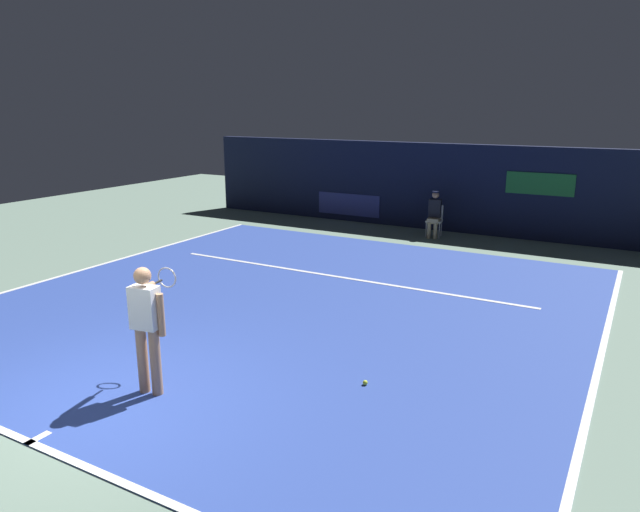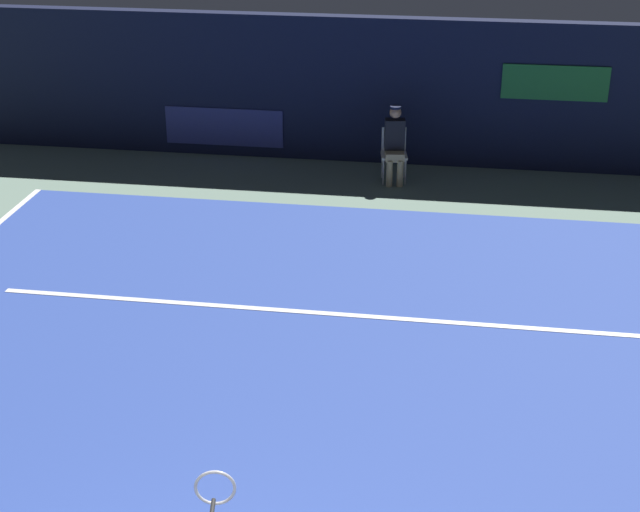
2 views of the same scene
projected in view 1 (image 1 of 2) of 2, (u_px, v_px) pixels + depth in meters
ground_plane at (292, 303)px, 11.22m from camera, size 31.82×31.82×0.00m
court_surface at (292, 303)px, 11.22m from camera, size 10.91×11.16×0.01m
line_baseline at (30, 442)px, 6.55m from camera, size 10.91×0.10×0.01m
line_sideline_left at (600, 361)px, 8.65m from camera, size 0.10×11.16×0.01m
line_sideline_right at (98, 265)px, 13.79m from camera, size 0.10×11.16×0.01m
line_service at (339, 277)px, 12.86m from camera, size 8.51×0.10×0.01m
line_centre_mark at (38, 438)px, 6.64m from camera, size 0.10×0.30×0.01m
back_wall at (432, 187)px, 17.65m from camera, size 15.60×0.33×2.60m
tennis_player at (147, 322)px, 7.48m from camera, size 0.74×0.93×1.73m
line_judge_on_chair at (434, 213)px, 16.67m from camera, size 0.49×0.57×1.32m
tennis_ball at (365, 383)px, 7.90m from camera, size 0.07×0.07×0.07m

